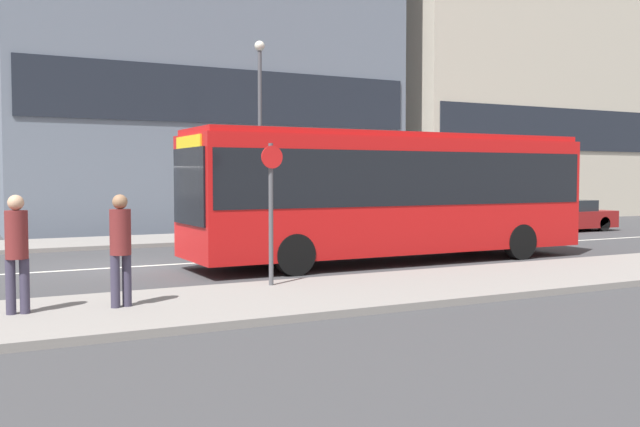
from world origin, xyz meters
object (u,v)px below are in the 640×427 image
(city_bus, at_px, (391,189))
(parked_car_1, at_px, (565,216))
(street_lamp, at_px, (260,117))
(parked_car_0, at_px, (468,218))
(bus_stop_sign, at_px, (271,203))
(pedestrian_down_pavement, at_px, (120,243))
(pedestrian_near_stop, at_px, (17,246))

(city_bus, xyz_separation_m, parked_car_1, (12.03, 5.43, -1.32))
(street_lamp, bearing_deg, parked_car_0, -16.06)
(parked_car_0, distance_m, parked_car_1, 4.99)
(parked_car_0, distance_m, street_lamp, 8.68)
(city_bus, xyz_separation_m, parked_car_0, (7.04, 5.46, -1.27))
(parked_car_1, relative_size, bus_stop_sign, 1.52)
(parked_car_0, xyz_separation_m, parked_car_1, (4.99, -0.03, -0.05))
(pedestrian_down_pavement, relative_size, street_lamp, 0.27)
(city_bus, relative_size, pedestrian_down_pavement, 5.97)
(parked_car_1, height_order, street_lamp, street_lamp)
(pedestrian_near_stop, xyz_separation_m, pedestrian_down_pavement, (1.55, -0.14, -0.01))
(parked_car_0, relative_size, pedestrian_near_stop, 2.12)
(parked_car_1, bearing_deg, pedestrian_near_stop, -156.59)
(pedestrian_down_pavement, height_order, bus_stop_sign, bus_stop_sign)
(street_lamp, bearing_deg, parked_car_1, -9.98)
(parked_car_0, xyz_separation_m, bus_stop_sign, (-11.80, -8.47, 1.08))
(pedestrian_near_stop, distance_m, street_lamp, 14.86)
(pedestrian_near_stop, distance_m, pedestrian_down_pavement, 1.55)
(pedestrian_down_pavement, height_order, street_lamp, street_lamp)
(parked_car_0, xyz_separation_m, pedestrian_down_pavement, (-14.90, -9.46, 0.52))
(bus_stop_sign, distance_m, street_lamp, 11.75)
(city_bus, bearing_deg, parked_car_0, 32.18)
(parked_car_0, height_order, street_lamp, street_lamp)
(parked_car_0, relative_size, parked_car_1, 0.93)
(city_bus, relative_size, parked_car_0, 2.80)
(parked_car_0, distance_m, bus_stop_sign, 14.57)
(parked_car_1, relative_size, pedestrian_down_pavement, 2.28)
(parked_car_1, height_order, bus_stop_sign, bus_stop_sign)
(parked_car_0, bearing_deg, bus_stop_sign, -144.32)
(pedestrian_down_pavement, distance_m, street_lamp, 14.11)
(street_lamp, bearing_deg, pedestrian_down_pavement, -122.24)
(pedestrian_near_stop, bearing_deg, pedestrian_down_pavement, -179.67)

